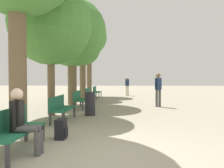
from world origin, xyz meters
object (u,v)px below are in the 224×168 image
Objects in this scene: tree_row_1 at (51,24)px; pedestrian_mid at (158,88)px; tree_row_3 at (83,49)px; person_seated at (23,119)px; bench_row_3 at (90,94)px; backpack at (61,129)px; bench_row_0 at (14,127)px; trash_bin at (90,104)px; bench_row_2 at (80,98)px; pedestrian_near at (127,85)px; bench_row_4 at (96,91)px; tree_row_4 at (89,38)px; bench_row_1 at (61,107)px; tree_row_2 at (72,33)px.

tree_row_1 reaches higher than pedestrian_mid.
tree_row_3 reaches higher than person_seated.
tree_row_3 is (-0.72, 1.47, 2.99)m from bench_row_3.
bench_row_0 is at bearing -122.55° from backpack.
tree_row_3 is 5.26× the size of trash_bin.
bench_row_0 is at bearing 159.29° from person_seated.
bench_row_2 is 0.98× the size of pedestrian_near.
bench_row_4 is 4.43m from tree_row_4.
tree_row_1 reaches higher than bench_row_1.
bench_row_3 is 3.82m from tree_row_2.
pedestrian_mid is at bearing 31.07° from tree_row_1.
tree_row_1 is at bearing 102.24° from person_seated.
tree_row_4 is (-0.72, 4.29, 4.20)m from bench_row_3.
tree_row_4 is (-0.00, 2.82, 1.22)m from tree_row_3.
bench_row_0 and bench_row_2 have the same top height.
bench_row_3 is (0.00, 6.19, 0.00)m from bench_row_1.
tree_row_3 is at bearing -90.00° from tree_row_4.
person_seated is at bearing -88.96° from bench_row_4.
bench_row_1 is at bearing -134.14° from pedestrian_mid.
bench_row_1 is at bearing 90.00° from bench_row_0.
person_seated is at bearing -84.99° from tree_row_3.
trash_bin reaches higher than bench_row_0.
bench_row_0 is at bearing -80.43° from tree_row_1.
pedestrian_near reaches higher than bench_row_1.
bench_row_1 is at bearing 94.07° from person_seated.
tree_row_2 is 5.89m from tree_row_4.
tree_row_2 is (-0.72, -4.64, 3.42)m from bench_row_4.
trash_bin is at bearing -76.82° from tree_row_3.
pedestrian_near is (2.37, 4.91, 0.44)m from bench_row_3.
bench_row_0 is 1.00× the size of bench_row_1.
tree_row_3 is (-0.72, -1.63, 2.99)m from bench_row_4.
tree_row_4 is at bearing 90.00° from tree_row_3.
bench_row_1 is at bearing -86.05° from tree_row_4.
bench_row_4 is (0.00, 6.19, 0.00)m from bench_row_2.
bench_row_0 is 0.30m from person_seated.
bench_row_0 is 9.29m from bench_row_3.
tree_row_2 is (-0.72, 1.55, 3.42)m from bench_row_2.
person_seated is (0.95, -7.83, -3.25)m from tree_row_2.
tree_row_2 reaches higher than pedestrian_mid.
bench_row_3 is at bearing 94.34° from backpack.
bench_row_2 is 3.83m from tree_row_2.
pedestrian_near is at bearing 47.99° from tree_row_3.
bench_row_0 is at bearing -90.00° from bench_row_4.
tree_row_1 is 4.86m from backpack.
bench_row_3 is 5.47m from pedestrian_near.
bench_row_4 is 3.43× the size of backpack.
tree_row_4 is at bearing 93.05° from bench_row_0.
bench_row_0 is 0.25× the size of tree_row_4.
tree_row_2 is 3.61× the size of pedestrian_near.
tree_row_1 is at bearing 112.24° from backpack.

